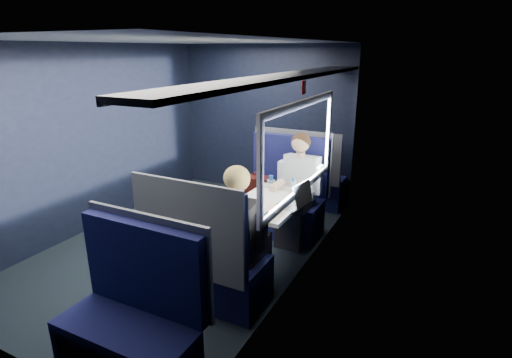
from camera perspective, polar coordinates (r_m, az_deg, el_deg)
The scene contains 13 objects.
ground at distance 4.90m, azimuth -9.58°, elevation -9.20°, with size 2.80×4.20×0.01m, color black.
room_shell at distance 4.41m, azimuth -10.34°, elevation 8.11°, with size 3.00×4.40×2.40m.
table at distance 4.13m, azimuth 1.65°, elevation -4.03°, with size 0.62×1.00×0.74m.
seat_bay_near at distance 5.03m, azimuth 3.72°, elevation -2.84°, with size 1.04×0.62×1.26m.
seat_bay_far at distance 3.64m, azimuth -7.03°, elevation -11.82°, with size 1.04×0.62×1.26m.
seat_row_front at distance 5.86m, azimuth 7.44°, elevation -0.08°, with size 1.04×0.51×1.16m.
seat_row_back at distance 3.05m, azimuth -17.13°, elevation -19.25°, with size 1.04×0.51×1.16m.
man at distance 4.70m, azimuth 6.00°, elevation -0.66°, with size 0.53×0.56×1.32m.
woman at distance 3.50m, azimuth -2.27°, elevation -7.13°, with size 0.53×0.56×1.32m.
papers at distance 4.04m, azimuth 0.94°, elevation -3.33°, with size 0.54×0.78×0.01m, color white.
laptop at distance 3.96m, azimuth 5.82°, elevation -2.92°, with size 0.29×0.36×0.25m.
bottle_small at distance 4.19m, azimuth 5.37°, elevation -1.33°, with size 0.06×0.06×0.21m.
cup at distance 4.37m, azimuth 7.65°, elevation -1.18°, with size 0.08×0.08×0.10m, color white.
Camera 1 is at (2.64, -3.48, 2.22)m, focal length 28.00 mm.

